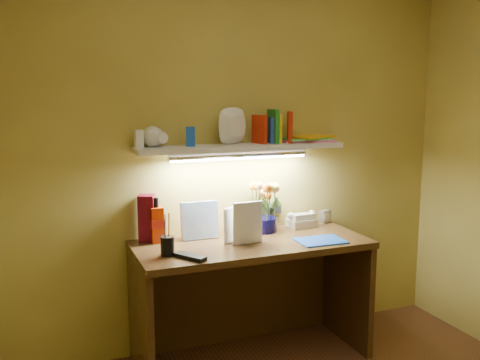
% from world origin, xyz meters
% --- Properties ---
extents(desk, '(1.40, 0.60, 0.75)m').
position_xyz_m(desk, '(0.00, 1.20, 0.38)').
color(desk, '#3A2110').
rests_on(desk, ground).
extents(flower_bouquet, '(0.26, 0.26, 0.31)m').
position_xyz_m(flower_bouquet, '(0.16, 1.39, 0.91)').
color(flower_bouquet, '#090634').
rests_on(flower_bouquet, desk).
extents(telephone, '(0.18, 0.14, 0.10)m').
position_xyz_m(telephone, '(0.44, 1.40, 0.80)').
color(telephone, beige).
rests_on(telephone, desk).
extents(desk_clock, '(0.10, 0.07, 0.09)m').
position_xyz_m(desk_clock, '(0.65, 1.44, 0.79)').
color(desk_clock, '#BCBBC0').
rests_on(desk_clock, desk).
extents(whisky_bottle, '(0.08, 0.08, 0.27)m').
position_xyz_m(whisky_bottle, '(-0.53, 1.39, 0.89)').
color(whisky_bottle, '#B92C06').
rests_on(whisky_bottle, desk).
extents(whisky_box, '(0.12, 0.12, 0.28)m').
position_xyz_m(whisky_box, '(-0.58, 1.43, 0.89)').
color(whisky_box, '#540815').
rests_on(whisky_box, desk).
extents(pen_cup, '(0.10, 0.10, 0.18)m').
position_xyz_m(pen_cup, '(-0.54, 1.11, 0.84)').
color(pen_cup, black).
rests_on(pen_cup, desk).
extents(art_card, '(0.23, 0.05, 0.23)m').
position_xyz_m(art_card, '(-0.27, 1.38, 0.86)').
color(art_card, white).
rests_on(art_card, desk).
extents(tv_remote, '(0.16, 0.20, 0.02)m').
position_xyz_m(tv_remote, '(-0.44, 1.01, 0.76)').
color(tv_remote, black).
rests_on(tv_remote, desk).
extents(blue_folder, '(0.29, 0.21, 0.01)m').
position_xyz_m(blue_folder, '(0.38, 1.05, 0.75)').
color(blue_folder, blue).
rests_on(blue_folder, desk).
extents(desk_book_a, '(0.15, 0.10, 0.21)m').
position_xyz_m(desk_book_a, '(-0.17, 1.20, 0.86)').
color(desk_book_a, beige).
rests_on(desk_book_a, desk).
extents(desk_book_b, '(0.18, 0.02, 0.25)m').
position_xyz_m(desk_book_b, '(-0.13, 1.17, 0.88)').
color(desk_book_b, white).
rests_on(desk_book_b, desk).
extents(wall_shelf, '(1.31, 0.35, 0.24)m').
position_xyz_m(wall_shelf, '(0.01, 1.38, 1.33)').
color(wall_shelf, white).
rests_on(wall_shelf, ground).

